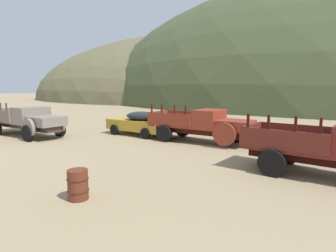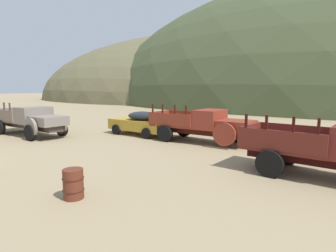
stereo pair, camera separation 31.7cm
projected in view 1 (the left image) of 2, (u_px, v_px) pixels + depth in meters
hill_far_right at (189, 98)px, 88.83m from camera, size 98.28×84.81×37.19m
hill_center at (325, 102)px, 63.60m from camera, size 107.89×84.33×50.76m
truck_primer_gray at (31, 121)px, 17.82m from camera, size 6.55×2.68×2.16m
car_mustard at (137, 123)px, 18.47m from camera, size 4.71×2.26×1.57m
truck_rust_red at (207, 125)px, 15.77m from camera, size 6.01×2.45×2.16m
oil_drum_spare at (78, 185)px, 7.74m from camera, size 0.60×0.60×0.85m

